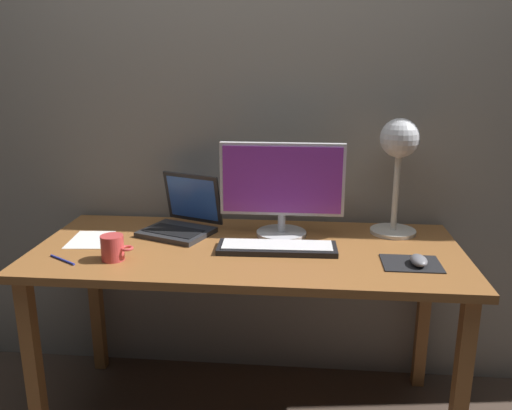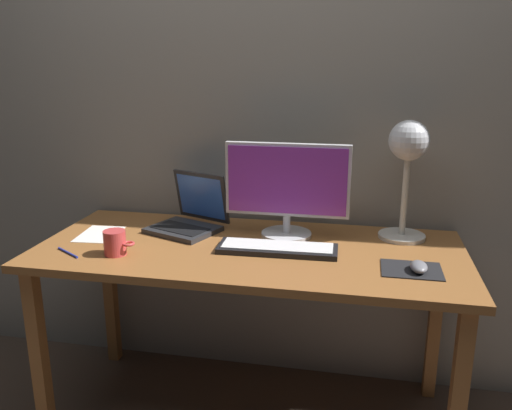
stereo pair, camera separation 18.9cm
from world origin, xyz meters
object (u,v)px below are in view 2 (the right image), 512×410
mouse (419,267)px  coffee_mug (115,243)px  monitor (287,187)px  laptop (192,214)px  desk_lamp (408,154)px  pen (68,253)px  keyboard_main (277,248)px

mouse → coffee_mug: (-1.06, -0.04, 0.03)m
monitor → mouse: monitor is taller
laptop → desk_lamp: 0.90m
monitor → desk_lamp: (0.45, 0.07, 0.13)m
monitor → pen: monitor is taller
keyboard_main → mouse: (0.49, -0.10, 0.01)m
laptop → mouse: size_ratio=3.51×
monitor → laptop: 0.43m
desk_lamp → mouse: (0.03, -0.35, -0.32)m
laptop → desk_lamp: bearing=3.2°
mouse → coffee_mug: size_ratio=0.83×
mouse → pen: mouse is taller
coffee_mug → pen: 0.18m
laptop → pen: bearing=-133.5°
monitor → mouse: size_ratio=5.08×
desk_lamp → mouse: desk_lamp is taller
monitor → laptop: monitor is taller
desk_lamp → coffee_mug: size_ratio=4.03×
monitor → desk_lamp: bearing=8.7°
keyboard_main → desk_lamp: bearing=28.3°
coffee_mug → pen: coffee_mug is taller
laptop → coffee_mug: 0.39m
pen → laptop: bearing=46.5°
desk_lamp → pen: (-1.21, -0.42, -0.33)m
monitor → laptop: size_ratio=1.45×
monitor → mouse: (0.48, -0.28, -0.18)m
monitor → coffee_mug: size_ratio=4.23×
laptop → mouse: laptop is taller
laptop → desk_lamp: (0.85, 0.05, 0.27)m
desk_lamp → coffee_mug: desk_lamp is taller
monitor → coffee_mug: (-0.58, -0.32, -0.16)m
keyboard_main → coffee_mug: (-0.57, -0.15, 0.03)m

